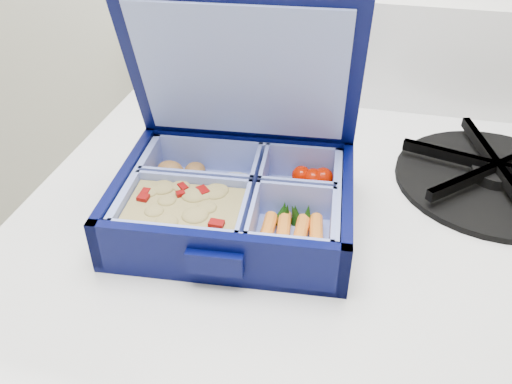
% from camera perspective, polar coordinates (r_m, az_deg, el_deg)
% --- Properties ---
extents(bento_box, '(0.22, 0.18, 0.05)m').
position_cam_1_polar(bento_box, '(0.49, -2.31, -0.97)').
color(bento_box, '#010536').
rests_on(bento_box, stove).
extents(burner_grate, '(0.24, 0.24, 0.03)m').
position_cam_1_polar(burner_grate, '(0.60, 23.93, 1.98)').
color(burner_grate, black).
rests_on(burner_grate, stove).
extents(burner_grate_rear, '(0.22, 0.22, 0.02)m').
position_cam_1_polar(burner_grate_rear, '(0.63, -0.77, 6.52)').
color(burner_grate_rear, black).
rests_on(burner_grate_rear, stove).
extents(fork, '(0.06, 0.19, 0.01)m').
position_cam_1_polar(fork, '(0.59, 3.90, 3.09)').
color(fork, '#A4A4B1').
rests_on(fork, stove).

